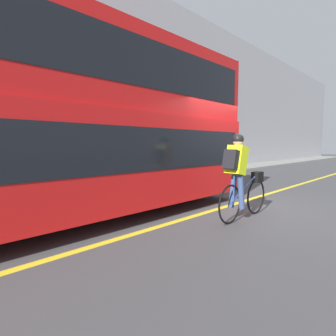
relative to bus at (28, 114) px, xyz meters
The scene contains 7 objects.
ground_plane 4.79m from the bus, 21.38° to the right, with size 80.00×80.00×0.00m, color #424244.
road_center_line 4.75m from the bus, 19.87° to the right, with size 50.00×0.14×0.01m, color yellow.
sidewalk_curb 5.72m from the bus, 41.16° to the left, with size 60.00×2.05×0.11m.
building_facade 6.61m from the bus, 49.35° to the left, with size 60.00×0.30×8.53m.
bus is the anchor object (origin of this frame).
cyclist_on_bike 3.99m from the bus, 36.32° to the right, with size 1.78×0.32×1.70m.
street_sign_post 4.39m from the bus, 51.69° to the left, with size 0.36×0.09×2.73m.
Camera 1 is at (-5.52, -3.30, 1.49)m, focal length 28.00 mm.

